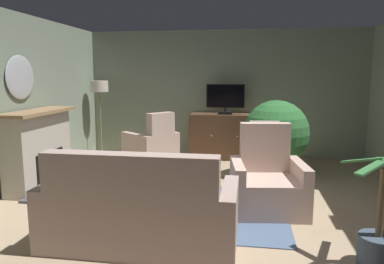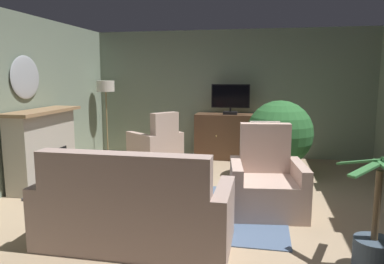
{
  "view_description": "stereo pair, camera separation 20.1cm",
  "coord_description": "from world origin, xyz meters",
  "views": [
    {
      "loc": [
        0.53,
        -4.5,
        1.76
      ],
      "look_at": [
        -0.24,
        0.42,
        0.98
      ],
      "focal_mm": 33.94,
      "sensor_mm": 36.0,
      "label": 1
    },
    {
      "loc": [
        0.73,
        -4.46,
        1.76
      ],
      "look_at": [
        -0.24,
        0.42,
        0.98
      ],
      "focal_mm": 33.94,
      "sensor_mm": 36.0,
      "label": 2
    }
  ],
  "objects": [
    {
      "name": "armchair_facing_sofa",
      "position": [
        -1.32,
        2.27,
        0.34
      ],
      "size": [
        1.15,
        1.15,
        1.06
      ],
      "color": "#BC9E8E",
      "rests_on": "ground_plane"
    },
    {
      "name": "potted_plant_leafy_by_curtain",
      "position": [
        1.75,
        -1.11,
        0.24
      ],
      "size": [
        0.72,
        0.83,
        1.05
      ],
      "color": "#3D4C5B",
      "rests_on": "ground_plane"
    },
    {
      "name": "ground_plane",
      "position": [
        0.0,
        0.0,
        -0.02
      ],
      "size": [
        6.54,
        7.42,
        0.04
      ],
      "primitive_type": "cube",
      "color": "tan"
    },
    {
      "name": "cat",
      "position": [
        -1.51,
        0.96,
        0.11
      ],
      "size": [
        0.69,
        0.4,
        0.24
      ],
      "color": "beige",
      "rests_on": "ground_plane"
    },
    {
      "name": "tv_cabinet",
      "position": [
        0.05,
        3.11,
        0.45
      ],
      "size": [
        1.46,
        0.54,
        0.95
      ],
      "color": "#402A1C",
      "rests_on": "ground_plane"
    },
    {
      "name": "fireplace",
      "position": [
        -2.69,
        0.65,
        0.58
      ],
      "size": [
        0.84,
        1.56,
        1.22
      ],
      "color": "#4C4C51",
      "rests_on": "ground_plane"
    },
    {
      "name": "television",
      "position": [
        0.05,
        3.06,
        1.28
      ],
      "size": [
        0.79,
        0.2,
        0.63
      ],
      "color": "black",
      "rests_on": "tv_cabinet"
    },
    {
      "name": "armchair_beside_cabinet",
      "position": [
        0.8,
        0.18,
        0.35
      ],
      "size": [
        1.02,
        0.97,
        1.14
      ],
      "color": "#BC9E8E",
      "rests_on": "ground_plane"
    },
    {
      "name": "potted_plant_on_hearth_side",
      "position": [
        1.01,
        1.83,
        0.76
      ],
      "size": [
        1.13,
        1.13,
        1.34
      ],
      "color": "beige",
      "rests_on": "ground_plane"
    },
    {
      "name": "folded_newspaper",
      "position": [
        -0.44,
        0.15,
        0.44
      ],
      "size": [
        0.36,
        0.31,
        0.01
      ],
      "primitive_type": "cube",
      "rotation": [
        0.0,
        0.0,
        -0.37
      ],
      "color": "silver",
      "rests_on": "coffee_table"
    },
    {
      "name": "wall_mirror_oval",
      "position": [
        -2.94,
        0.65,
        1.72
      ],
      "size": [
        0.06,
        0.71,
        0.68
      ],
      "primitive_type": "ellipsoid",
      "color": "#B2B7BF"
    },
    {
      "name": "wall_back",
      "position": [
        0.0,
        3.46,
        1.36
      ],
      "size": [
        6.54,
        0.1,
        2.71
      ],
      "primitive_type": "cube",
      "color": "gray",
      "rests_on": "ground_plane"
    },
    {
      "name": "tv_remote",
      "position": [
        -0.66,
        0.01,
        0.45
      ],
      "size": [
        0.14,
        0.16,
        0.02
      ],
      "primitive_type": "cube",
      "rotation": [
        0.0,
        0.0,
        0.91
      ],
      "color": "black",
      "rests_on": "coffee_table"
    },
    {
      "name": "floor_lamp",
      "position": [
        -2.65,
        2.94,
        1.31
      ],
      "size": [
        0.38,
        0.38,
        1.64
      ],
      "color": "#4C4233",
      "rests_on": "ground_plane"
    },
    {
      "name": "coffee_table",
      "position": [
        -0.59,
        0.06,
        0.39
      ],
      "size": [
        1.0,
        0.63,
        0.44
      ],
      "color": "brown",
      "rests_on": "ground_plane"
    },
    {
      "name": "rug_central",
      "position": [
        -0.09,
        0.06,
        0.01
      ],
      "size": [
        2.29,
        1.99,
        0.01
      ],
      "primitive_type": "cube",
      "color": "slate",
      "rests_on": "ground_plane"
    },
    {
      "name": "sofa_floral",
      "position": [
        -0.55,
        -1.09,
        0.35
      ],
      "size": [
        1.99,
        0.87,
        1.04
      ],
      "color": "#A3897F",
      "rests_on": "ground_plane"
    }
  ]
}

